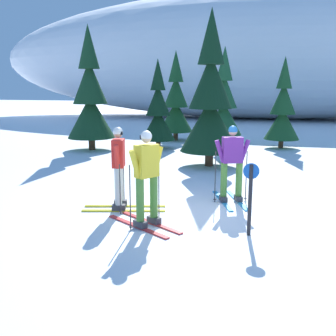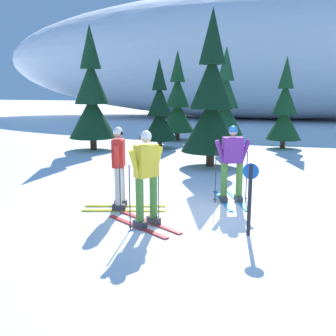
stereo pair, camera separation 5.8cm
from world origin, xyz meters
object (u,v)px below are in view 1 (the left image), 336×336
pine_tree_center_right (210,102)px  pine_tree_center (224,104)px  pine_tree_center_left (176,103)px  pine_tree_right (283,110)px  pine_tree_far_left (90,99)px  pine_tree_left (158,112)px  skier_red_jacket (119,167)px  trail_marker_post (250,195)px  skier_yellow_jacket (147,177)px  skier_purple_jacket (232,162)px

pine_tree_center_right → pine_tree_center: bearing=92.2°
pine_tree_center_left → pine_tree_right: pine_tree_center_left is taller
pine_tree_far_left → pine_tree_left: 2.85m
pine_tree_left → pine_tree_center_left: pine_tree_center_left is taller
pine_tree_center_right → pine_tree_left: bearing=129.9°
skier_red_jacket → trail_marker_post: bearing=-17.2°
pine_tree_left → pine_tree_center: (2.50, 2.01, 0.26)m
pine_tree_far_left → pine_tree_center: 5.94m
trail_marker_post → skier_yellow_jacket: bearing=-179.1°
pine_tree_far_left → pine_tree_right: size_ratio=1.32×
trail_marker_post → pine_tree_center_left: bearing=109.5°
skier_purple_jacket → pine_tree_left: bearing=117.7°
skier_red_jacket → skier_yellow_jacket: bearing=-44.9°
pine_tree_left → pine_tree_center: pine_tree_center is taller
pine_tree_center → trail_marker_post: (1.89, -11.36, -1.08)m
pine_tree_center_right → pine_tree_center_left: bearing=113.5°
pine_tree_far_left → pine_tree_center_left: size_ratio=1.18×
pine_tree_far_left → pine_tree_center_left: bearing=54.5°
skier_yellow_jacket → pine_tree_right: (2.58, 10.84, 0.64)m
skier_purple_jacket → trail_marker_post: bearing=-75.1°
pine_tree_center_left → pine_tree_center: size_ratio=0.98×
pine_tree_left → pine_tree_center_left: bearing=88.1°
pine_tree_far_left → pine_tree_center_left: pine_tree_far_left is taller
pine_tree_right → skier_yellow_jacket: bearing=-103.4°
skier_purple_jacket → pine_tree_center: size_ratio=0.40×
skier_yellow_jacket → trail_marker_post: 1.91m
pine_tree_center → pine_tree_left: bearing=-141.2°
skier_red_jacket → pine_tree_center_left: bearing=97.6°
skier_red_jacket → trail_marker_post: 2.94m
skier_yellow_jacket → pine_tree_far_left: 9.88m
skier_purple_jacket → pine_tree_right: pine_tree_right is taller
pine_tree_center → pine_tree_center_right: pine_tree_center_right is taller
skier_yellow_jacket → pine_tree_center_left: bearing=101.2°
pine_tree_center_right → trail_marker_post: size_ratio=3.84×
skier_red_jacket → trail_marker_post: skier_red_jacket is taller
skier_yellow_jacket → pine_tree_left: (-2.49, 9.38, 0.60)m
skier_purple_jacket → trail_marker_post: size_ratio=1.34×
skier_red_jacket → pine_tree_center_right: 5.50m
pine_tree_left → trail_marker_post: pine_tree_left is taller
skier_yellow_jacket → pine_tree_center_right: bearing=88.1°
pine_tree_center_left → pine_tree_right: bearing=-14.8°
skier_purple_jacket → pine_tree_center: 9.49m
skier_yellow_jacket → pine_tree_center_left: pine_tree_center_left is taller
pine_tree_left → pine_tree_right: pine_tree_right is taller
pine_tree_left → trail_marker_post: size_ratio=2.85×
pine_tree_far_left → skier_yellow_jacket: bearing=-58.7°
skier_yellow_jacket → pine_tree_center_right: (0.21, 6.16, 1.14)m
skier_purple_jacket → trail_marker_post: skier_purple_jacket is taller
skier_red_jacket → skier_purple_jacket: size_ratio=1.04×
skier_red_jacket → pine_tree_right: size_ratio=0.48×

